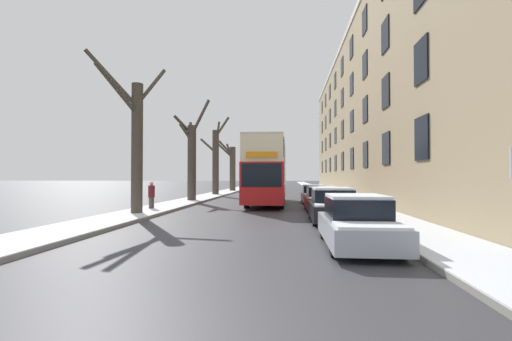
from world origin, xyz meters
The scene contains 14 objects.
sidewalk_left centered at (-5.87, 53.00, 0.08)m, with size 2.51×130.00×0.16m.
sidewalk_right centered at (5.87, 53.00, 0.08)m, with size 2.51×130.00×0.16m.
terrace_facade_right centered at (11.62, 31.50, 7.94)m, with size 9.10×52.17×15.88m.
bare_tree_left_0 centered at (-5.83, 12.68, 3.84)m, with size 2.73×4.80×7.85m.
bare_tree_left_1 centered at (-5.67, 22.09, 3.37)m, with size 2.71×1.93×7.90m.
bare_tree_left_2 centered at (-5.73, 30.98, 3.72)m, with size 3.51×2.21×7.99m.
bare_tree_left_3 centered at (-5.64, 40.42, 3.28)m, with size 2.82×3.05×6.57m.
double_decker_bus centered at (0.19, 20.49, 2.49)m, with size 2.49×10.40×4.41m.
parked_car_0 centered at (3.53, 6.17, 0.65)m, with size 1.77×4.06×1.42m.
parked_car_1 centered at (3.53, 11.30, 0.67)m, with size 1.88×3.92×1.46m.
parked_car_2 centered at (3.53, 16.12, 0.64)m, with size 1.80×4.09×1.39m.
parked_car_3 centered at (3.53, 21.91, 0.62)m, with size 1.78×4.12×1.33m.
oncoming_van centered at (-2.45, 34.97, 1.29)m, with size 1.98×4.94×2.39m.
pedestrian_left_sidewalk centered at (-5.97, 15.12, 0.91)m, with size 0.36×0.36×1.65m.
Camera 1 is at (1.65, -3.41, 1.92)m, focal length 24.00 mm.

